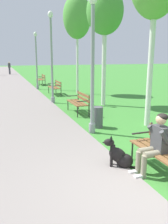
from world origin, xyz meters
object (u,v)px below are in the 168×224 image
park_bench_mid (79,101)px  litter_bin (97,117)px  park_bench_far (55,86)px  dog_black (120,156)px  park_bench_furthest (41,79)px  pedestrian_further_distant (9,68)px  birch_tree_fourth (77,17)px  birch_tree_third (105,12)px  lamp_post_mid (52,57)px  person_seated_on_near_bench (156,142)px  lamp_post_far (36,60)px  park_bench_near (163,148)px  lamp_post_near (93,65)px

park_bench_mid → litter_bin: park_bench_mid is taller
park_bench_far → dog_black: park_bench_far is taller
park_bench_furthest → pedestrian_further_distant: 12.77m
birch_tree_fourth → litter_bin: (-1.63, -7.24, -4.24)m
park_bench_far → birch_tree_third: birch_tree_third is taller
lamp_post_mid → birch_tree_third: birch_tree_third is taller
lamp_post_mid → person_seated_on_near_bench: bearing=-87.4°
lamp_post_far → pedestrian_further_distant: size_ratio=2.41×
park_bench_near → birch_tree_third: bearing=76.2°
park_bench_near → park_bench_mid: 5.49m
lamp_post_far → lamp_post_near: bearing=-89.6°
park_bench_far → birch_tree_fourth: size_ratio=0.25×
park_bench_furthest → dog_black: park_bench_furthest is taller
lamp_post_far → pedestrian_further_distant: 15.30m
birch_tree_fourth → dog_black: bearing=-102.9°
park_bench_far → lamp_post_far: 3.33m
person_seated_on_near_bench → lamp_post_mid: size_ratio=0.28×
park_bench_near → person_seated_on_near_bench: bearing=-175.7°
park_bench_furthest → person_seated_on_near_bench: 16.13m
dog_black → litter_bin: bearing=76.6°
park_bench_mid → lamp_post_far: (-0.53, 8.03, 1.55)m
dog_black → lamp_post_far: lamp_post_far is taller
park_bench_mid → litter_bin: bearing=-91.8°
lamp_post_near → birch_tree_fourth: size_ratio=0.68×
lamp_post_mid → litter_bin: lamp_post_mid is taller
dog_black → pedestrian_further_distant: bearing=92.2°
lamp_post_near → lamp_post_mid: bearing=91.4°
birch_tree_fourth → pedestrian_further_distant: birch_tree_fourth is taller
birch_tree_third → pedestrian_further_distant: size_ratio=3.25×
park_bench_far → person_seated_on_near_bench: (-0.36, -10.66, 0.17)m
lamp_post_near → birch_tree_fourth: 8.37m
dog_black → park_bench_far: bearing=84.9°
lamp_post_mid → lamp_post_far: 5.48m
lamp_post_mid → birch_tree_third: 3.26m
park_bench_far → pedestrian_further_distant: size_ratio=0.91×
birch_tree_third → litter_bin: birch_tree_third is taller
dog_black → lamp_post_near: 3.05m
lamp_post_mid → birch_tree_fourth: bearing=49.8°
park_bench_near → lamp_post_near: bearing=98.9°
park_bench_near → birch_tree_fourth: bearing=81.6°
birch_tree_third → pedestrian_further_distant: bearing=98.9°
birch_tree_third → birch_tree_fourth: birch_tree_fourth is taller
lamp_post_mid → birch_tree_third: bearing=-31.3°
birch_tree_fourth → pedestrian_further_distant: (-3.39, 18.14, -3.75)m
dog_black → park_bench_furthest: bearing=86.6°
lamp_post_far → litter_bin: size_ratio=5.68×
park_bench_mid → park_bench_furthest: (0.19, 10.62, 0.00)m
litter_bin → dog_black: bearing=-103.4°
dog_black → pedestrian_further_distant: (-1.07, 28.28, 0.58)m
lamp_post_near → lamp_post_far: size_ratio=1.02×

